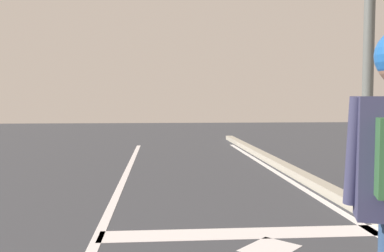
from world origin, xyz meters
The scene contains 2 objects.
stop_bar centered at (1.89, 6.58, 0.00)m, with size 3.26×0.40×0.01m, color silver.
lane_arrow_head centered at (2.05, 6.09, 0.00)m, with size 0.56×0.44×0.01m, color silver.
Camera 1 is at (0.93, 1.96, 1.50)m, focal length 39.51 mm.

